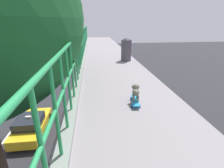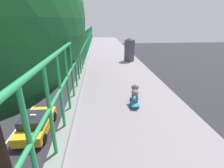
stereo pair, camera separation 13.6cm
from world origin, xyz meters
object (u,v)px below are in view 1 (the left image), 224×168
Objects in this scene: toy_skateboard at (135,100)px; small_dog at (136,91)px; litter_bin at (126,49)px; city_bus at (28,69)px; car_yellow_cab_fifth at (31,125)px.

toy_skateboard is 1.67× the size of small_dog.
small_dog reaches higher than toy_skateboard.
litter_bin is at bearing 81.37° from toy_skateboard.
city_bus is 20.64m from small_dog.
litter_bin reaches higher than car_yellow_cab_fifth.
toy_skateboard is at bearing -103.26° from small_dog.
city_bus is at bearing 116.47° from small_dog.
litter_bin reaches higher than small_dog.
litter_bin is at bearing -29.88° from car_yellow_cab_fifth.
small_dog is at bearing -98.60° from litter_bin.
litter_bin is at bearing 81.40° from small_dog.
city_bus is 20.62m from toy_skateboard.
small_dog reaches higher than car_yellow_cab_fifth.
small_dog is at bearing -54.06° from car_yellow_cab_fifth.
toy_skateboard is 0.59× the size of litter_bin.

